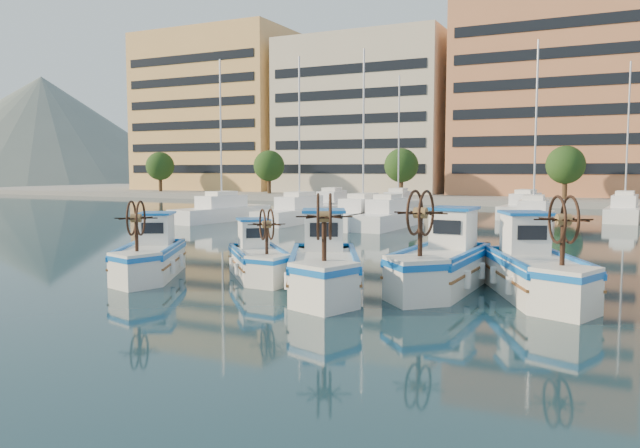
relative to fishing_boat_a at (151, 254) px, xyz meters
The scene contains 9 objects.
ground 5.27m from the fishing_boat_a, ahead, with size 300.00×300.00×0.00m, color #193643.
waterfront 67.35m from the fishing_boat_a, 77.46° to the left, with size 180.00×40.00×25.60m.
hill_west 173.92m from the fishing_boat_a, 140.80° to the left, with size 180.00×180.00×60.00m, color slate.
yacht_marina 27.58m from the fishing_boat_a, 84.78° to the left, with size 36.77×22.77×11.50m.
fishing_boat_a is the anchor object (origin of this frame).
fishing_boat_b 3.76m from the fishing_boat_a, 24.14° to the left, with size 3.70×3.90×2.47m.
fishing_boat_c 6.64m from the fishing_boat_a, ahead, with size 3.86×5.11×3.08m.
fishing_boat_d 9.99m from the fishing_boat_a, 12.82° to the left, with size 2.22×5.09×3.15m.
fishing_boat_e 12.71m from the fishing_boat_a, ahead, with size 3.75×5.08×3.06m.
Camera 1 is at (9.51, -16.70, 3.70)m, focal length 35.00 mm.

